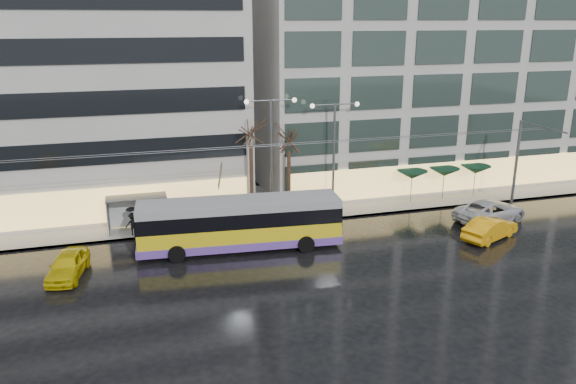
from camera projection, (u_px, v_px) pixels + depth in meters
name	position (u px, v px, depth m)	size (l,w,h in m)	color
ground	(285.00, 280.00, 33.03)	(140.00, 140.00, 0.00)	black
sidewalk	(262.00, 204.00, 46.39)	(80.00, 10.00, 0.15)	gray
kerb	(278.00, 224.00, 41.84)	(80.00, 0.10, 0.15)	slate
building_left	(16.00, 68.00, 42.93)	(34.00, 14.00, 22.00)	#A5A29E
building_right	(426.00, 42.00, 51.77)	(32.00, 14.00, 25.00)	#A5A29E
trolleybus	(240.00, 225.00, 37.05)	(13.50, 5.69, 6.18)	gold
catenary	(268.00, 175.00, 39.32)	(42.24, 5.12, 7.00)	#595B60
bus_shelter	(131.00, 206.00, 40.03)	(4.20, 1.60, 2.51)	#595B60
street_lamp_near	(271.00, 142.00, 41.70)	(3.96, 0.36, 9.03)	#595B60
street_lamp_far	(334.00, 141.00, 43.11)	(3.96, 0.36, 8.53)	#595B60
tree_a	(251.00, 127.00, 41.16)	(3.20, 3.20, 8.40)	black
tree_b	(289.00, 134.00, 42.35)	(3.20, 3.20, 7.70)	black
parasol_a	(412.00, 175.00, 46.11)	(2.50, 2.50, 2.65)	#595B60
parasol_b	(444.00, 172.00, 46.91)	(2.50, 2.50, 2.65)	#595B60
parasol_c	(476.00, 170.00, 47.71)	(2.50, 2.50, 2.65)	#595B60
taxi_a	(68.00, 265.00, 33.25)	(1.78, 4.43, 1.51)	#D2BC0B
taxi_b	(490.00, 228.00, 38.99)	(1.64, 4.71, 1.55)	orange
sedan_silver	(490.00, 211.00, 42.36)	(2.74, 5.94, 1.65)	silver
pedestrian_a	(143.00, 206.00, 41.13)	(1.20, 1.21, 2.19)	black
pedestrian_b	(181.00, 215.00, 40.73)	(0.93, 0.76, 1.81)	black
pedestrian_c	(133.00, 220.00, 39.20)	(1.10, 0.88, 2.11)	black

